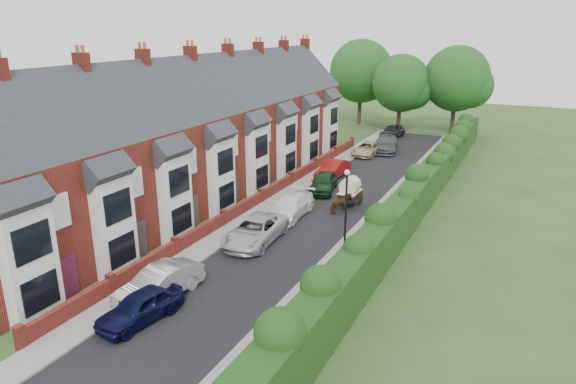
# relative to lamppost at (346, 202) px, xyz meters

# --- Properties ---
(ground) EXTENTS (140.00, 140.00, 0.00)m
(ground) POSITION_rel_lamppost_xyz_m (-3.40, -4.00, -3.30)
(ground) COLOR #2D4C1E
(ground) RESTS_ON ground
(road) EXTENTS (6.00, 58.00, 0.02)m
(road) POSITION_rel_lamppost_xyz_m (-3.90, 7.00, -3.29)
(road) COLOR black
(road) RESTS_ON ground
(pavement_hedge_side) EXTENTS (2.20, 58.00, 0.12)m
(pavement_hedge_side) POSITION_rel_lamppost_xyz_m (0.20, 7.00, -3.24)
(pavement_hedge_side) COLOR #97958F
(pavement_hedge_side) RESTS_ON ground
(pavement_house_side) EXTENTS (1.70, 58.00, 0.12)m
(pavement_house_side) POSITION_rel_lamppost_xyz_m (-7.75, 7.00, -3.24)
(pavement_house_side) COLOR #97958F
(pavement_house_side) RESTS_ON ground
(kerb_hedge_side) EXTENTS (0.18, 58.00, 0.13)m
(kerb_hedge_side) POSITION_rel_lamppost_xyz_m (-0.85, 7.00, -3.23)
(kerb_hedge_side) COLOR gray
(kerb_hedge_side) RESTS_ON ground
(kerb_house_side) EXTENTS (0.18, 58.00, 0.13)m
(kerb_house_side) POSITION_rel_lamppost_xyz_m (-6.95, 7.00, -3.23)
(kerb_house_side) COLOR gray
(kerb_house_side) RESTS_ON ground
(hedge) EXTENTS (2.10, 58.00, 2.85)m
(hedge) POSITION_rel_lamppost_xyz_m (2.00, 7.00, -1.70)
(hedge) COLOR #133D13
(hedge) RESTS_ON ground
(terrace_row) EXTENTS (9.05, 40.50, 11.50)m
(terrace_row) POSITION_rel_lamppost_xyz_m (-14.27, 5.98, 1.18)
(terrace_row) COLOR maroon
(terrace_row) RESTS_ON ground
(garden_wall_row) EXTENTS (0.35, 40.35, 1.10)m
(garden_wall_row) POSITION_rel_lamppost_xyz_m (-8.75, 6.00, -2.84)
(garden_wall_row) COLOR maroon
(garden_wall_row) RESTS_ON ground
(lamppost) EXTENTS (0.32, 0.32, 5.16)m
(lamppost) POSITION_rel_lamppost_xyz_m (0.00, 0.00, 0.00)
(lamppost) COLOR black
(lamppost) RESTS_ON ground
(tree_far_left) EXTENTS (7.14, 6.80, 9.29)m
(tree_far_left) POSITION_rel_lamppost_xyz_m (-6.05, 36.08, 2.41)
(tree_far_left) COLOR #332316
(tree_far_left) RESTS_ON ground
(tree_far_right) EXTENTS (7.98, 7.60, 10.31)m
(tree_far_right) POSITION_rel_lamppost_xyz_m (-0.01, 38.08, 3.02)
(tree_far_right) COLOR #332316
(tree_far_right) RESTS_ON ground
(tree_far_back) EXTENTS (8.40, 8.00, 10.82)m
(tree_far_back) POSITION_rel_lamppost_xyz_m (-11.99, 39.08, 3.32)
(tree_far_back) COLOR #332316
(tree_far_back) RESTS_ON ground
(car_navy) EXTENTS (2.35, 4.37, 1.41)m
(car_navy) POSITION_rel_lamppost_xyz_m (-5.82, -10.20, -2.59)
(car_navy) COLOR black
(car_navy) RESTS_ON ground
(car_silver_a) EXTENTS (2.35, 4.85, 1.53)m
(car_silver_a) POSITION_rel_lamppost_xyz_m (-6.40, -8.20, -2.53)
(car_silver_a) COLOR #9A999E
(car_silver_a) RESTS_ON ground
(car_silver_b) EXTENTS (2.82, 5.54, 1.50)m
(car_silver_b) POSITION_rel_lamppost_xyz_m (-5.56, -0.43, -2.55)
(car_silver_b) COLOR silver
(car_silver_b) RESTS_ON ground
(car_white) EXTENTS (2.27, 5.19, 1.49)m
(car_white) POSITION_rel_lamppost_xyz_m (-5.61, 4.45, -2.55)
(car_white) COLOR white
(car_white) RESTS_ON ground
(car_green) EXTENTS (2.69, 4.73, 1.52)m
(car_green) POSITION_rel_lamppost_xyz_m (-5.66, 10.56, -2.54)
(car_green) COLOR #0F3418
(car_green) RESTS_ON ground
(car_red) EXTENTS (1.83, 4.50, 1.45)m
(car_red) POSITION_rel_lamppost_xyz_m (-6.40, 14.47, -2.57)
(car_red) COLOR maroon
(car_red) RESTS_ON ground
(car_beige) EXTENTS (2.40, 4.77, 1.30)m
(car_beige) POSITION_rel_lamppost_xyz_m (-6.21, 23.40, -2.65)
(car_beige) COLOR beige
(car_beige) RESTS_ON ground
(car_grey) EXTENTS (3.29, 5.88, 1.61)m
(car_grey) POSITION_rel_lamppost_xyz_m (-5.00, 25.84, -2.49)
(car_grey) COLOR #4B4E52
(car_grey) RESTS_ON ground
(car_black) EXTENTS (2.27, 4.71, 1.55)m
(car_black) POSITION_rel_lamppost_xyz_m (-6.20, 32.75, -2.52)
(car_black) COLOR black
(car_black) RESTS_ON ground
(horse) EXTENTS (1.39, 1.83, 1.41)m
(horse) POSITION_rel_lamppost_xyz_m (-2.67, 6.51, -2.59)
(horse) COLOR #482D1A
(horse) RESTS_ON ground
(horse_cart) EXTENTS (1.36, 3.02, 2.17)m
(horse_cart) POSITION_rel_lamppost_xyz_m (-2.67, 8.31, -2.05)
(horse_cart) COLOR black
(horse_cart) RESTS_ON ground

